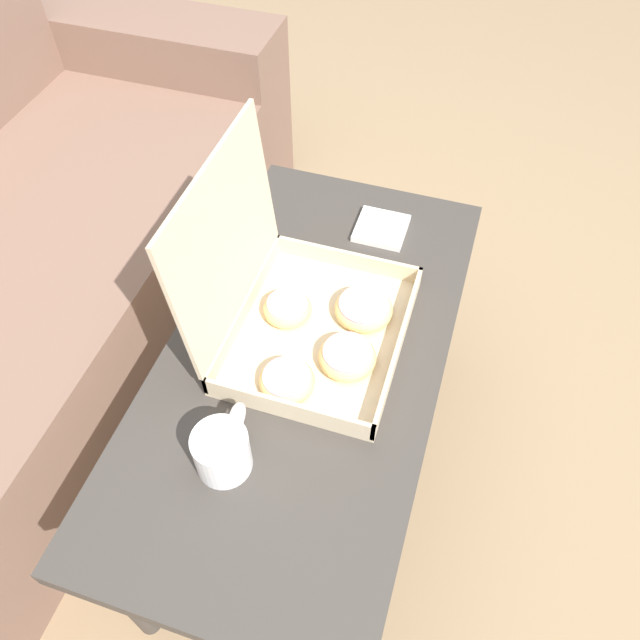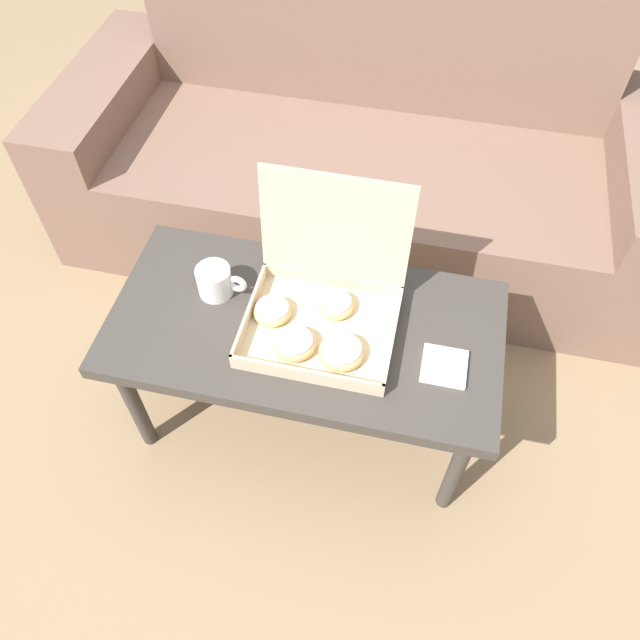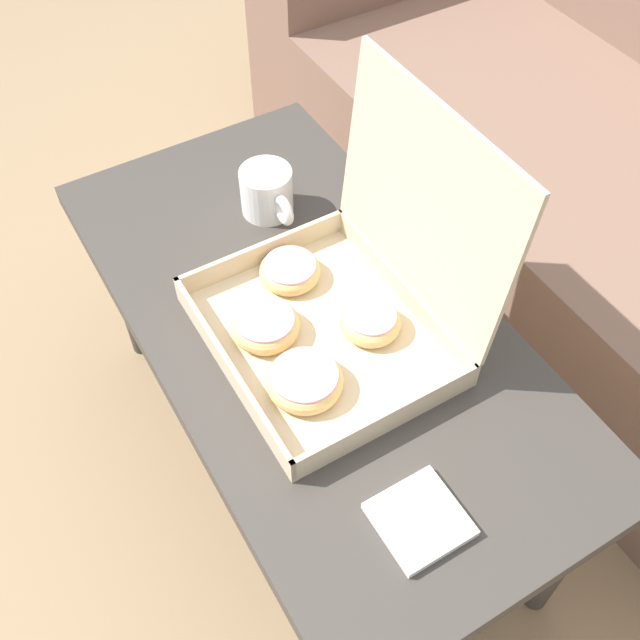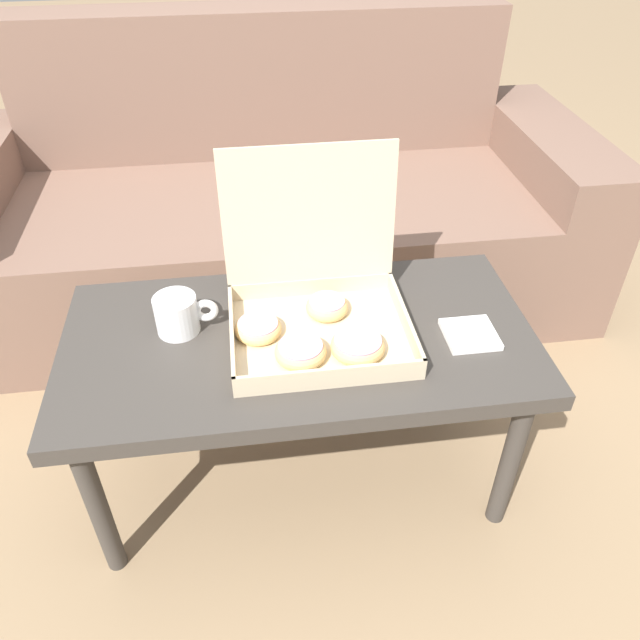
{
  "view_description": "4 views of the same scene",
  "coord_description": "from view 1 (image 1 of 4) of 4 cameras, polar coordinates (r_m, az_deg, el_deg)",
  "views": [
    {
      "loc": [
        -0.65,
        -0.3,
        1.44
      ],
      "look_at": [
        0.04,
        -0.08,
        0.52
      ],
      "focal_mm": 35.0,
      "sensor_mm": 36.0,
      "label": 1
    },
    {
      "loc": [
        0.25,
        -1.0,
        1.78
      ],
      "look_at": [
        0.04,
        -0.08,
        0.52
      ],
      "focal_mm": 35.0,
      "sensor_mm": 36.0,
      "label": 2
    },
    {
      "loc": [
        0.65,
        -0.44,
        1.41
      ],
      "look_at": [
        0.04,
        -0.08,
        0.52
      ],
      "focal_mm": 42.0,
      "sensor_mm": 36.0,
      "label": 3
    },
    {
      "loc": [
        -0.1,
        -1.11,
        1.34
      ],
      "look_at": [
        0.04,
        -0.08,
        0.52
      ],
      "focal_mm": 35.0,
      "sensor_mm": 36.0,
      "label": 4
    }
  ],
  "objects": [
    {
      "name": "ground_plane",
      "position": [
        1.61,
        -3.12,
        -12.19
      ],
      "size": [
        12.0,
        12.0,
        0.0
      ],
      "primitive_type": "plane",
      "color": "#937756"
    },
    {
      "name": "coffee_table",
      "position": [
        1.23,
        -1.33,
        -4.31
      ],
      "size": [
        1.03,
        0.52,
        0.47
      ],
      "color": "#3D3833",
      "rests_on": "ground_plane"
    },
    {
      "name": "pastry_box",
      "position": [
        1.17,
        -1.48,
        0.46
      ],
      "size": [
        0.38,
        0.35,
        0.37
      ],
      "color": "beige",
      "rests_on": "coffee_table"
    },
    {
      "name": "coffee_mug",
      "position": [
        1.05,
        -8.87,
        -11.65
      ],
      "size": [
        0.14,
        0.09,
        0.09
      ],
      "color": "white",
      "rests_on": "coffee_table"
    },
    {
      "name": "napkin_stack",
      "position": [
        1.42,
        5.62,
        8.35
      ],
      "size": [
        0.11,
        0.11,
        0.01
      ],
      "color": "white",
      "rests_on": "coffee_table"
    }
  ]
}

